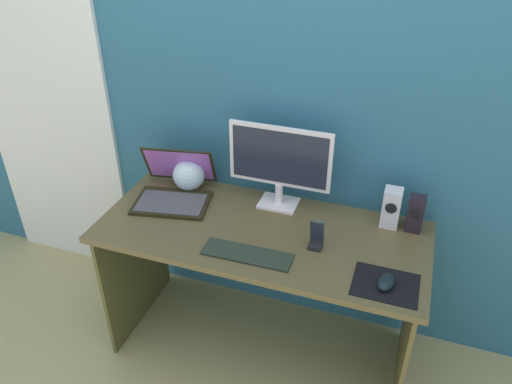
{
  "coord_description": "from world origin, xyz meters",
  "views": [
    {
      "loc": [
        0.56,
        -1.68,
        2.06
      ],
      "look_at": [
        -0.02,
        -0.02,
        0.95
      ],
      "focal_mm": 34.98,
      "sensor_mm": 36.0,
      "label": 1
    }
  ],
  "objects": [
    {
      "name": "fishbowl",
      "position": [
        -0.45,
        0.22,
        0.82
      ],
      "size": [
        0.16,
        0.16,
        0.16
      ],
      "primitive_type": "sphere",
      "color": "silver",
      "rests_on": "desk"
    },
    {
      "name": "speaker_near_monitor",
      "position": [
        0.53,
        0.22,
        0.84
      ],
      "size": [
        0.08,
        0.08,
        0.18
      ],
      "color": "silver",
      "rests_on": "desk"
    },
    {
      "name": "speaker_right",
      "position": [
        0.63,
        0.22,
        0.83
      ],
      "size": [
        0.07,
        0.07,
        0.17
      ],
      "color": "black",
      "rests_on": "desk"
    },
    {
      "name": "mousepad",
      "position": [
        0.56,
        -0.18,
        0.75
      ],
      "size": [
        0.25,
        0.2,
        0.0
      ],
      "primitive_type": "cube",
      "color": "black",
      "rests_on": "desk"
    },
    {
      "name": "ground_plane",
      "position": [
        0.0,
        0.0,
        0.0
      ],
      "size": [
        8.0,
        8.0,
        0.0
      ],
      "primitive_type": "plane",
      "color": "tan"
    },
    {
      "name": "wall_back",
      "position": [
        0.0,
        0.37,
        1.25
      ],
      "size": [
        6.0,
        0.04,
        2.5
      ],
      "primitive_type": "cube",
      "color": "#2C637D",
      "rests_on": "ground_plane"
    },
    {
      "name": "keyboard_external",
      "position": [
        -0.0,
        -0.18,
        0.75
      ],
      "size": [
        0.38,
        0.12,
        0.01
      ],
      "primitive_type": "cube",
      "rotation": [
        0.0,
        0.0,
        0.02
      ],
      "color": "#242E23",
      "rests_on": "desk"
    },
    {
      "name": "monitor",
      "position": [
        0.01,
        0.22,
        0.97
      ],
      "size": [
        0.48,
        0.14,
        0.4
      ],
      "color": "white",
      "rests_on": "desk"
    },
    {
      "name": "laptop",
      "position": [
        -0.48,
        0.11,
        0.79
      ],
      "size": [
        0.41,
        0.4,
        0.23
      ],
      "color": "black",
      "rests_on": "desk"
    },
    {
      "name": "door_left",
      "position": [
        -1.35,
        0.33,
        1.01
      ],
      "size": [
        0.82,
        0.02,
        2.02
      ],
      "primitive_type": "cube",
      "color": "white",
      "rests_on": "ground_plane"
    },
    {
      "name": "phone_in_dock",
      "position": [
        0.25,
        -0.04,
        0.79
      ],
      "size": [
        0.06,
        0.06,
        0.14
      ],
      "color": "black",
      "rests_on": "desk"
    },
    {
      "name": "desk",
      "position": [
        0.0,
        0.0,
        0.59
      ],
      "size": [
        1.46,
        0.63,
        0.75
      ],
      "color": "brown",
      "rests_on": "ground_plane"
    },
    {
      "name": "mouse",
      "position": [
        0.56,
        -0.19,
        0.77
      ],
      "size": [
        0.08,
        0.11,
        0.04
      ],
      "primitive_type": "ellipsoid",
      "rotation": [
        0.0,
        0.0,
        -0.17
      ],
      "color": "black",
      "rests_on": "mousepad"
    }
  ]
}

